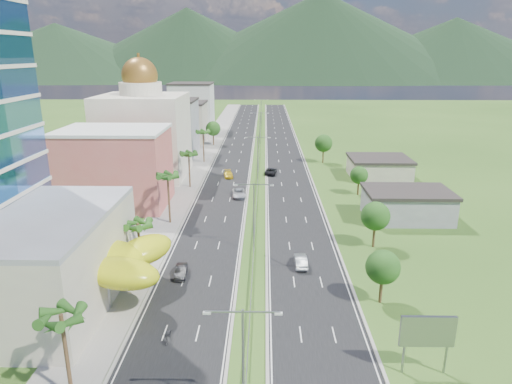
{
  "coord_description": "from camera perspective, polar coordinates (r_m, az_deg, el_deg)",
  "views": [
    {
      "loc": [
        1.59,
        -55.33,
        29.59
      ],
      "look_at": [
        0.18,
        18.62,
        7.0
      ],
      "focal_mm": 32.0,
      "sensor_mm": 36.0,
      "label": 1
    }
  ],
  "objects": [
    {
      "name": "streetlight_median_d",
      "position": [
        152.06,
        0.48,
        8.34
      ],
      "size": [
        6.04,
        0.25,
        11.0
      ],
      "color": "gray",
      "rests_on": "ground"
    },
    {
      "name": "road_left",
      "position": [
        148.58,
        -2.45,
        5.49
      ],
      "size": [
        11.0,
        260.0,
        0.04
      ],
      "primitive_type": "cube",
      "color": "black",
      "rests_on": "ground"
    },
    {
      "name": "mountain_ridge",
      "position": [
        509.55,
        7.89,
        13.5
      ],
      "size": [
        860.0,
        140.0,
        90.0
      ],
      "primitive_type": null,
      "color": "black",
      "rests_on": "ground"
    },
    {
      "name": "car_silver_mid_left",
      "position": [
        97.74,
        -2.18,
        -0.14
      ],
      "size": [
        3.16,
        5.97,
        1.6
      ],
      "primitive_type": "imported",
      "rotation": [
        0.0,
        0.0,
        0.09
      ],
      "color": "#AAADB2",
      "rests_on": "road_left"
    },
    {
      "name": "pink_shophouse",
      "position": [
        94.81,
        -17.15,
        2.75
      ],
      "size": [
        20.0,
        15.0,
        15.0
      ],
      "primitive_type": "cube",
      "color": "#C95852",
      "rests_on": "ground"
    },
    {
      "name": "palm_tree_d",
      "position": [
        104.13,
        -8.41,
        4.58
      ],
      "size": [
        3.6,
        3.6,
        8.6
      ],
      "color": "#47301C",
      "rests_on": "ground"
    },
    {
      "name": "streetlight_median_a",
      "position": [
        38.0,
        -1.62,
        -19.97
      ],
      "size": [
        6.04,
        0.25,
        11.0
      ],
      "color": "gray",
      "rests_on": "ground"
    },
    {
      "name": "leafy_tree_rc",
      "position": [
        100.7,
        12.76,
        2.06
      ],
      "size": [
        3.85,
        3.85,
        6.33
      ],
      "color": "#47301C",
      "rests_on": "ground"
    },
    {
      "name": "car_dark_far_right",
      "position": [
        116.2,
        1.85,
        2.65
      ],
      "size": [
        3.37,
        6.01,
        1.59
      ],
      "primitive_type": "imported",
      "rotation": [
        0.0,
        0.0,
        3.01
      ],
      "color": "black",
      "rests_on": "road_right"
    },
    {
      "name": "streetlight_median_c",
      "position": [
        107.79,
        0.22,
        4.75
      ],
      "size": [
        6.04,
        0.25,
        11.0
      ],
      "color": "gray",
      "rests_on": "ground"
    },
    {
      "name": "streetlight_median_e",
      "position": [
        196.67,
        0.63,
        10.31
      ],
      "size": [
        6.04,
        0.25,
        11.0
      ],
      "color": "gray",
      "rests_on": "ground"
    },
    {
      "name": "palm_tree_c",
      "position": [
        81.95,
        -10.99,
        1.76
      ],
      "size": [
        3.6,
        3.6,
        9.6
      ],
      "color": "#47301C",
      "rests_on": "ground"
    },
    {
      "name": "billboard",
      "position": [
        47.59,
        20.65,
        -16.17
      ],
      "size": [
        5.2,
        0.35,
        6.2
      ],
      "color": "gray",
      "rests_on": "ground"
    },
    {
      "name": "midrise_white",
      "position": [
        183.74,
        -8.0,
        10.39
      ],
      "size": [
        16.0,
        15.0,
        18.0
      ],
      "primitive_type": "cube",
      "color": "silver",
      "rests_on": "ground"
    },
    {
      "name": "shed_near",
      "position": [
        88.79,
        18.35,
        -1.67
      ],
      "size": [
        15.0,
        10.0,
        5.0
      ],
      "primitive_type": "cube",
      "color": "gray",
      "rests_on": "ground"
    },
    {
      "name": "leafy_tree_ra",
      "position": [
        57.93,
        15.58,
        -9.05
      ],
      "size": [
        4.2,
        4.2,
        6.9
      ],
      "color": "#47301C",
      "rests_on": "ground"
    },
    {
      "name": "sidewalk_left",
      "position": [
        149.46,
        -6.1,
        5.49
      ],
      "size": [
        7.0,
        260.0,
        0.12
      ],
      "primitive_type": "cube",
      "color": "gray",
      "rests_on": "ground"
    },
    {
      "name": "palm_tree_a",
      "position": [
        43.22,
        -23.15,
        -14.47
      ],
      "size": [
        3.6,
        3.6,
        9.1
      ],
      "color": "#47301C",
      "rests_on": "ground"
    },
    {
      "name": "leafy_tree_rb",
      "position": [
        73.7,
        14.71,
        -2.94
      ],
      "size": [
        4.55,
        4.55,
        7.47
      ],
      "color": "#47301C",
      "rests_on": "ground"
    },
    {
      "name": "car_dark_left",
      "position": [
        64.68,
        -9.35,
        -9.73
      ],
      "size": [
        1.83,
        4.44,
        1.43
      ],
      "primitive_type": "imported",
      "rotation": [
        0.0,
        0.0,
        0.08
      ],
      "color": "black",
      "rests_on": "road_left"
    },
    {
      "name": "car_yellow_far_left",
      "position": [
        113.36,
        -3.48,
        2.23
      ],
      "size": [
        2.83,
        5.32,
        1.47
      ],
      "primitive_type": "imported",
      "rotation": [
        0.0,
        0.0,
        0.16
      ],
      "color": "gold",
      "rests_on": "road_left"
    },
    {
      "name": "domed_building",
      "position": [
        115.67,
        -13.86,
        7.42
      ],
      "size": [
        20.0,
        20.0,
        28.7
      ],
      "color": "beige",
      "rests_on": "ground"
    },
    {
      "name": "motorcycle",
      "position": [
        51.97,
        -10.94,
        -17.1
      ],
      "size": [
        0.78,
        2.19,
        1.37
      ],
      "primitive_type": "imported",
      "rotation": [
        0.0,
        0.0,
        -0.06
      ],
      "color": "black",
      "rests_on": "road_left"
    },
    {
      "name": "palm_tree_e",
      "position": [
        128.27,
        -6.64,
        7.32
      ],
      "size": [
        3.6,
        3.6,
        9.4
      ],
      "color": "#47301C",
      "rests_on": "ground"
    },
    {
      "name": "midrise_grey",
      "position": [
        139.99,
        -10.81,
        7.81
      ],
      "size": [
        16.0,
        15.0,
        16.0
      ],
      "primitive_type": "cube",
      "color": "gray",
      "rests_on": "ground"
    },
    {
      "name": "palm_tree_b",
      "position": [
        63.92,
        -14.53,
        -4.22
      ],
      "size": [
        3.6,
        3.6,
        8.1
      ],
      "color": "#47301C",
      "rests_on": "ground"
    },
    {
      "name": "car_silver_right",
      "position": [
        66.92,
        5.61,
        -8.54
      ],
      "size": [
        1.72,
        4.88,
        1.61
      ],
      "primitive_type": "imported",
      "rotation": [
        0.0,
        0.0,
        3.15
      ],
      "color": "#989C9F",
      "rests_on": "road_right"
    },
    {
      "name": "median_guardrail",
      "position": [
        130.58,
        0.37,
        4.17
      ],
      "size": [
        0.1,
        216.06,
        0.76
      ],
      "color": "gray",
      "rests_on": "ground"
    },
    {
      "name": "shed_far",
      "position": [
        117.17,
        15.11,
        2.87
      ],
      "size": [
        14.0,
        12.0,
        4.4
      ],
      "primitive_type": "cube",
      "color": "#AFA390",
      "rests_on": "ground"
    },
    {
      "name": "lime_canopy",
      "position": [
        60.87,
        -19.99,
        -7.95
      ],
      "size": [
        18.0,
        15.0,
        7.4
      ],
      "color": "#BBC012",
      "rests_on": "ground"
    },
    {
      "name": "road_right",
      "position": [
        148.42,
        3.37,
        5.46
      ],
      "size": [
        11.0,
        260.0,
        0.04
      ],
      "primitive_type": "cube",
      "color": "black",
      "rests_on": "ground"
    },
    {
      "name": "midrise_beige",
      "position": [
        161.56,
        -9.22,
        8.55
      ],
      "size": [
        16.0,
        15.0,
        13.0
      ],
      "primitive_type": "cube",
      "color": "#AFA390",
      "rests_on": "ground"
    },
    {
      "name": "ground",
      "position": [
        62.76,
        -0.5,
        -11.14
      ],
      "size": [
        500.0,
        500.0,
        0.0
      ],
      "primitive_type": "plane",
      "color": "#2D5119",
      "rests_on": "ground"
    },
    {
      "name": "leafy_tree_rd",
      "position": [
        128.66,
        8.45,
        6.04
      ],
      "size": [
        4.9,
        4.9,
        8.05
      ],
      "color": "#47301C",
      "rests_on": "ground"
    },
    {
      "name": "leafy_tree_lfar",
      "position": [
        153.19,
        -5.38,
        7.89
      ],
      "size": [
        4.9,
        4.9,
        8.05
      ],
      "color": "#47301C",
      "rests_on": "ground"
    },
    {
      "name": "streetlight_median_b",
      "position": [
        69.22,
        -0.29,
        -2.28
      ],
      "size": [
        6.04,
        0.25,
        11.0
      ],
      "color": "gray",
      "rests_on": "ground"
    }
  ]
}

